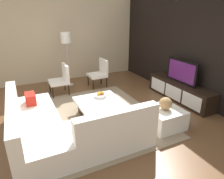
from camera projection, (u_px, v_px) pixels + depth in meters
The scene contains 14 objects.
ground_plane at pixel (97, 119), 4.52m from camera, with size 14.00×14.00×0.00m, color brown.
feature_wall_back at pixel (194, 48), 5.11m from camera, with size 6.40×0.12×2.80m, color black.
side_wall_left at pixel (66, 39), 6.77m from camera, with size 0.12×5.20×2.80m, color #C6B28E.
area_rug at pixel (96, 116), 4.60m from camera, with size 3.18×2.64×0.01m, color gray.
media_console at pixel (179, 91), 5.41m from camera, with size 2.07×0.45×0.50m.
television at pixel (182, 72), 5.21m from camera, with size 1.00×0.06×0.60m.
sectional_couch at pixel (62, 128), 3.63m from camera, with size 2.37×2.30×0.83m.
coffee_table at pixel (99, 108), 4.57m from camera, with size 0.98×1.00×0.38m.
accent_chair_near at pixel (62, 78), 5.73m from camera, with size 0.55×0.53×0.87m.
floor_lamp at pixel (66, 41), 6.08m from camera, with size 0.30×0.30×1.69m.
ottoman at pixel (164, 118), 4.14m from camera, with size 0.70×0.70×0.40m, color white.
fruit_bowl at pixel (100, 95), 4.68m from camera, with size 0.28×0.28×0.14m.
accent_chair_far at pixel (100, 72), 6.33m from camera, with size 0.54×0.53×0.87m.
decorative_ball at pixel (166, 103), 4.02m from camera, with size 0.26×0.26×0.26m, color #AD8451.
Camera 1 is at (3.72, -1.44, 2.25)m, focal length 32.06 mm.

